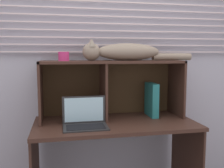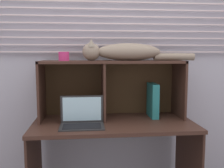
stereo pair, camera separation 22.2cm
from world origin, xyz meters
The scene contains 8 objects.
back_panel_with_blinds centered at (0.00, 0.55, 1.26)m, with size 4.40×0.08×2.50m.
desk centered at (0.00, 0.18, 0.60)m, with size 1.35×0.66×0.75m.
hutch_shelf_unit centered at (-0.01, 0.36, 1.10)m, with size 1.25×0.36×0.51m.
cat centered at (0.11, 0.32, 1.34)m, with size 1.00×0.18×0.19m.
laptop centered at (-0.27, 0.09, 0.80)m, with size 0.35×0.23×0.23m.
binder_upright centered at (0.37, 0.32, 0.90)m, with size 0.06×0.23×0.31m, color #237472.
book_stack centered at (-0.25, 0.32, 0.78)m, with size 0.16×0.26×0.07m.
small_basket centered at (-0.42, 0.32, 1.30)m, with size 0.09×0.09×0.08m, color #D63476.
Camera 2 is at (-0.23, -1.94, 1.32)m, focal length 41.31 mm.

